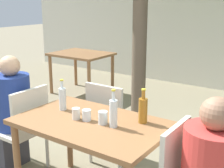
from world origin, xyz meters
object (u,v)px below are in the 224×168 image
at_px(patio_chair_0, 24,125).
at_px(drinking_glass_0, 103,118).
at_px(amber_bottle_2, 143,110).
at_px(water_bottle_1, 62,98).
at_px(drinking_glass_1, 87,115).
at_px(dining_table_front, 91,132).
at_px(drinking_glass_2, 76,114).
at_px(water_bottle_0, 113,113).
at_px(patio_chair_2, 110,119).
at_px(dining_table_back, 81,59).
at_px(person_seated_0, 9,118).

height_order(patio_chair_0, drinking_glass_0, patio_chair_0).
bearing_deg(patio_chair_0, amber_bottle_2, 100.05).
bearing_deg(water_bottle_1, drinking_glass_1, -12.88).
distance_m(water_bottle_1, drinking_glass_0, 0.50).
bearing_deg(water_bottle_1, drinking_glass_0, -6.94).
bearing_deg(dining_table_front, drinking_glass_2, -165.14).
bearing_deg(drinking_glass_2, water_bottle_0, 7.12).
xyz_separation_m(drinking_glass_1, drinking_glass_2, (-0.09, -0.03, 0.00)).
xyz_separation_m(patio_chair_0, patio_chair_2, (0.61, 0.63, 0.00)).
distance_m(water_bottle_0, drinking_glass_0, 0.12).
height_order(dining_table_front, drinking_glass_0, drinking_glass_0).
xyz_separation_m(dining_table_front, dining_table_back, (-2.20, 2.47, -0.01)).
height_order(patio_chair_0, drinking_glass_1, patio_chair_0).
bearing_deg(amber_bottle_2, person_seated_0, -171.53).
distance_m(patio_chair_2, water_bottle_1, 0.68).
bearing_deg(dining_table_back, person_seated_0, -65.81).
relative_size(water_bottle_1, drinking_glass_2, 2.96).
xyz_separation_m(dining_table_front, person_seated_0, (-1.09, -0.00, -0.12)).
bearing_deg(water_bottle_0, patio_chair_0, -179.56).
xyz_separation_m(dining_table_front, amber_bottle_2, (0.36, 0.22, 0.21)).
distance_m(patio_chair_2, person_seated_0, 1.05).
bearing_deg(amber_bottle_2, water_bottle_0, -125.10).
bearing_deg(drinking_glass_0, patio_chair_0, -179.47).
relative_size(water_bottle_0, drinking_glass_2, 3.21).
bearing_deg(patio_chair_2, patio_chair_0, 45.87).
height_order(patio_chair_2, drinking_glass_2, patio_chair_2).
bearing_deg(drinking_glass_1, person_seated_0, 179.51).
height_order(dining_table_front, water_bottle_0, water_bottle_0).
distance_m(patio_chair_0, water_bottle_0, 1.14).
relative_size(dining_table_front, drinking_glass_1, 13.41).
bearing_deg(water_bottle_1, person_seated_0, -174.41).
distance_m(dining_table_back, amber_bottle_2, 3.42).
bearing_deg(amber_bottle_2, dining_table_back, 138.70).
bearing_deg(person_seated_0, water_bottle_0, 90.36).
distance_m(water_bottle_0, water_bottle_1, 0.60).
height_order(dining_table_back, person_seated_0, person_seated_0).
bearing_deg(person_seated_0, drinking_glass_2, 87.89).
bearing_deg(drinking_glass_1, water_bottle_1, 167.12).
distance_m(dining_table_front, water_bottle_1, 0.44).
bearing_deg(drinking_glass_0, dining_table_back, 133.25).
bearing_deg(person_seated_0, dining_table_back, -155.81).
bearing_deg(amber_bottle_2, patio_chair_0, -169.95).
xyz_separation_m(person_seated_0, amber_bottle_2, (1.46, 0.22, 0.33)).
xyz_separation_m(dining_table_back, drinking_glass_1, (2.16, -2.48, 0.16)).
height_order(patio_chair_2, drinking_glass_0, patio_chair_2).
relative_size(patio_chair_2, water_bottle_0, 2.96).
bearing_deg(dining_table_front, drinking_glass_0, 4.55).
height_order(patio_chair_0, water_bottle_0, water_bottle_0).
distance_m(amber_bottle_2, drinking_glass_0, 0.33).
xyz_separation_m(water_bottle_0, amber_bottle_2, (0.15, 0.21, -0.01)).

